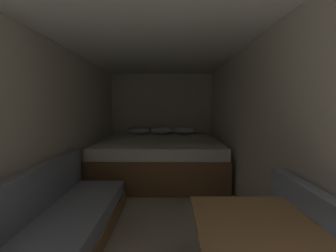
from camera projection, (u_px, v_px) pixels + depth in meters
name	position (u px, v px, depth m)	size (l,w,h in m)	color
ground_plane	(154.00, 218.00, 2.64)	(7.20, 7.20, 0.00)	#B2A893
wall_back	(162.00, 119.00, 5.16)	(2.46, 0.05, 2.12)	beige
wall_left	(52.00, 132.00, 2.56)	(0.05, 5.20, 2.12)	beige
wall_right	(256.00, 132.00, 2.54)	(0.05, 5.20, 2.12)	beige
ceiling_slab	(153.00, 37.00, 2.45)	(2.46, 5.20, 0.05)	white
bed	(160.00, 157.00, 4.19)	(2.24, 1.97, 0.89)	brown
sofa_left	(39.00, 248.00, 1.72)	(0.73, 2.62, 0.77)	#9E7247
dinette_table	(254.00, 239.00, 1.20)	(0.65, 0.64, 0.73)	#9E7247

